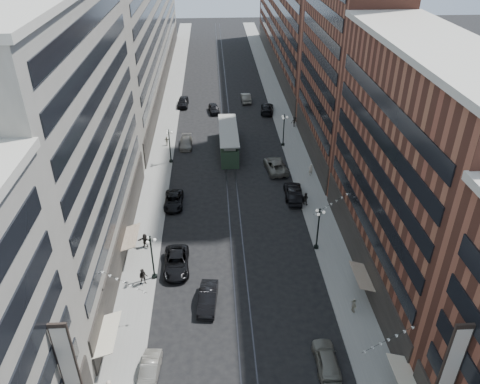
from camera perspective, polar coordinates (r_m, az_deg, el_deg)
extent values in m
plane|color=black|center=(78.66, -1.43, 5.47)|extent=(220.00, 220.00, 0.00)
cube|color=gray|center=(88.15, -8.92, 8.07)|extent=(4.00, 180.00, 0.15)
cube|color=gray|center=(88.72, 5.51, 8.47)|extent=(4.00, 180.00, 0.15)
cube|color=#2D2D33|center=(87.76, -2.15, 8.29)|extent=(0.12, 180.00, 0.02)
cube|color=#2D2D33|center=(87.80, -1.22, 8.31)|extent=(0.12, 180.00, 0.02)
cube|color=gray|center=(50.42, -20.16, 5.68)|extent=(8.00, 36.00, 28.00)
cube|color=gray|center=(109.90, -11.75, 19.50)|extent=(8.00, 90.00, 26.00)
cube|color=brown|center=(48.69, 20.38, 2.07)|extent=(8.00, 30.00, 24.00)
cube|color=brown|center=(70.81, 13.24, 19.75)|extent=(8.00, 26.00, 42.00)
cube|color=brown|center=(119.51, 6.31, 20.34)|extent=(8.00, 72.00, 24.00)
cylinder|color=black|center=(51.96, -10.37, -10.05)|extent=(0.56, 0.56, 0.30)
cylinder|color=black|center=(50.40, -10.63, -7.95)|extent=(0.18, 0.18, 5.20)
sphere|color=black|center=(48.70, -10.95, -5.39)|extent=(0.24, 0.24, 0.24)
sphere|color=white|center=(48.88, -10.38, -5.76)|extent=(0.36, 0.36, 0.36)
sphere|color=white|center=(49.28, -11.12, -5.50)|extent=(0.36, 0.36, 0.36)
sphere|color=white|center=(48.66, -11.21, -6.05)|extent=(0.36, 0.36, 0.36)
cylinder|color=black|center=(74.34, -8.40, 3.76)|extent=(0.56, 0.56, 0.30)
cylinder|color=black|center=(73.26, -8.54, 5.46)|extent=(0.18, 0.18, 5.20)
sphere|color=black|center=(72.10, -8.72, 7.47)|extent=(0.24, 0.24, 0.24)
sphere|color=white|center=(72.22, -8.33, 7.19)|extent=(0.36, 0.36, 0.36)
sphere|color=white|center=(72.64, -8.85, 7.30)|extent=(0.36, 0.36, 0.36)
sphere|color=white|center=(71.93, -8.89, 7.04)|extent=(0.36, 0.36, 0.36)
cylinder|color=black|center=(55.78, 9.26, -6.62)|extent=(0.56, 0.56, 0.30)
cylinder|color=black|center=(54.33, 9.48, -4.57)|extent=(0.18, 0.18, 5.20)
sphere|color=black|center=(52.76, 9.74, -2.10)|extent=(0.24, 0.24, 0.24)
sphere|color=white|center=(53.08, 10.17, -2.45)|extent=(0.36, 0.36, 0.36)
sphere|color=white|center=(53.25, 9.38, -2.24)|extent=(0.36, 0.36, 0.36)
sphere|color=white|center=(52.62, 9.55, -2.71)|extent=(0.36, 0.36, 0.36)
cylinder|color=black|center=(79.34, 5.26, 5.81)|extent=(0.56, 0.56, 0.30)
cylinder|color=black|center=(78.33, 5.34, 7.43)|extent=(0.18, 0.18, 5.20)
sphere|color=black|center=(77.25, 5.44, 9.33)|extent=(0.24, 0.24, 0.24)
sphere|color=white|center=(77.47, 5.76, 9.06)|extent=(0.36, 0.36, 0.36)
sphere|color=white|center=(77.72, 5.22, 9.17)|extent=(0.36, 0.36, 0.36)
sphere|color=white|center=(77.01, 5.30, 8.95)|extent=(0.36, 0.36, 0.36)
cube|color=#273E2B|center=(77.02, -1.41, 6.06)|extent=(2.76, 13.24, 2.87)
cube|color=gray|center=(76.29, -1.43, 7.26)|extent=(1.77, 12.14, 0.66)
cube|color=gray|center=(76.11, -1.43, 7.57)|extent=(2.98, 13.46, 0.17)
cylinder|color=black|center=(73.04, -1.25, 3.67)|extent=(2.54, 0.77, 0.77)
cylinder|color=black|center=(81.97, -1.54, 6.87)|extent=(2.54, 0.77, 0.77)
imported|color=gray|center=(43.02, -10.97, -20.59)|extent=(1.83, 4.35, 1.40)
imported|color=black|center=(52.53, -7.75, -8.50)|extent=(2.92, 5.99, 1.64)
imported|color=slate|center=(43.57, 10.52, -19.40)|extent=(1.93, 4.76, 1.62)
imported|color=black|center=(48.04, -3.95, -12.79)|extent=(2.23, 5.12, 1.64)
imported|color=black|center=(50.83, -11.71, -10.09)|extent=(0.98, 0.58, 1.95)
imported|color=#B5AE96|center=(48.31, 13.70, -13.29)|extent=(0.60, 1.01, 1.61)
imported|color=black|center=(63.25, -8.09, -1.03)|extent=(2.43, 5.26, 1.46)
imported|color=slate|center=(79.14, -6.60, 6.00)|extent=(2.08, 4.95, 1.43)
imported|color=black|center=(96.65, -6.97, 10.84)|extent=(2.29, 5.27, 1.77)
imported|color=black|center=(64.14, 6.68, -0.30)|extent=(2.32, 5.31, 1.70)
imported|color=slate|center=(71.21, 4.37, 3.25)|extent=(3.55, 6.53, 1.74)
imported|color=black|center=(92.99, 3.32, 10.16)|extent=(3.15, 6.12, 1.70)
imported|color=black|center=(92.93, -3.20, 10.12)|extent=(2.39, 4.85, 1.59)
imported|color=#67655B|center=(98.48, 0.73, 11.43)|extent=(1.94, 5.18, 1.69)
imported|color=black|center=(55.92, -11.51, -5.81)|extent=(1.71, 0.69, 1.79)
imported|color=gray|center=(79.69, -8.91, 6.18)|extent=(0.95, 0.49, 1.57)
imported|color=black|center=(63.06, 7.97, -0.79)|extent=(0.98, 0.86, 1.77)
imported|color=beige|center=(70.24, 8.61, 2.72)|extent=(0.67, 0.46, 1.80)
imported|color=black|center=(86.41, 6.66, 8.51)|extent=(1.30, 0.68, 1.92)
imported|color=black|center=(65.20, 6.51, 0.15)|extent=(2.66, 5.32, 1.45)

